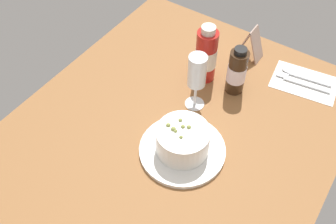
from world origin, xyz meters
The scene contains 7 objects.
ground_plane centered at (0.00, 0.00, -1.50)cm, with size 110.00×84.00×3.00cm, color brown.
porridge_bowl centered at (-0.28, -5.88, 4.03)cm, with size 22.67×22.67×9.37cm.
cutlery_setting centered at (42.15, -23.05, 0.25)cm, with size 15.43×20.84×0.90cm.
wine_glass centered at (16.02, -0.10, 12.26)cm, with size 5.65×5.65×18.09cm.
sauce_bottle_brown centered at (27.60, -6.70, 7.31)cm, with size 5.54×5.54×15.79cm.
sauce_bottle_red centered at (27.27, 3.42, 8.72)cm, with size 6.41×6.41×18.98cm.
menu_card centered at (43.67, -3.80, 5.42)cm, with size 5.39×8.00×10.97cm.
Camera 1 is at (-49.95, -34.67, 84.17)cm, focal length 41.20 mm.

